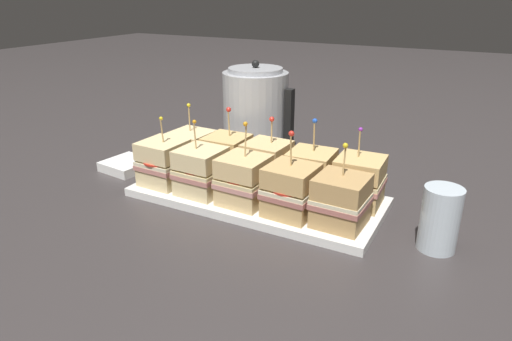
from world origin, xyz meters
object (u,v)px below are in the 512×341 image
at_px(sandwich_back_left, 227,157).
at_px(sandwich_back_center, 267,164).
at_px(sandwich_back_far_right, 359,181).
at_px(kettle_steel, 256,114).
at_px(sandwich_front_far_right, 341,201).
at_px(napkin_stack, 127,165).
at_px(serving_platter, 256,197).
at_px(sandwich_front_left, 201,171).
at_px(sandwich_front_far_left, 164,163).
at_px(sandwich_front_right, 291,190).
at_px(drinking_glass, 440,219).
at_px(sandwich_front_center, 243,180).
at_px(sandwich_back_far_left, 192,151).
at_px(sandwich_back_right, 311,173).

height_order(sandwich_back_left, sandwich_back_center, sandwich_back_left).
height_order(sandwich_back_far_right, kettle_steel, kettle_steel).
bearing_deg(sandwich_front_far_right, napkin_stack, 174.51).
relative_size(sandwich_front_far_right, kettle_steel, 0.61).
distance_m(serving_platter, napkin_stack, 0.38).
xyz_separation_m(sandwich_front_left, kettle_steel, (-0.03, 0.31, 0.05)).
bearing_deg(sandwich_front_far_left, sandwich_back_left, 42.69).
height_order(sandwich_front_right, drinking_glass, sandwich_front_right).
height_order(sandwich_front_center, sandwich_back_far_left, sandwich_front_center).
relative_size(sandwich_back_left, sandwich_back_far_right, 1.03).
height_order(sandwich_front_left, kettle_steel, kettle_steel).
bearing_deg(sandwich_front_far_right, sandwich_front_far_left, -179.92).
bearing_deg(sandwich_front_left, napkin_stack, 167.69).
height_order(sandwich_front_center, kettle_steel, kettle_steel).
relative_size(sandwich_back_far_right, drinking_glass, 1.38).
distance_m(sandwich_front_right, kettle_steel, 0.40).
bearing_deg(drinking_glass, kettle_steel, 151.24).
distance_m(sandwich_back_center, sandwich_back_far_right, 0.21).
bearing_deg(sandwich_back_far_right, sandwich_back_right, 179.27).
height_order(sandwich_front_left, drinking_glass, sandwich_front_left).
xyz_separation_m(sandwich_front_right, sandwich_back_center, (-0.11, 0.11, 0.00)).
distance_m(sandwich_front_left, sandwich_back_far_right, 0.34).
bearing_deg(sandwich_back_far_right, sandwich_front_left, -161.43).
bearing_deg(sandwich_front_center, sandwich_back_center, 88.14).
xyz_separation_m(sandwich_front_far_left, sandwich_back_right, (0.32, 0.11, -0.00)).
relative_size(sandwich_front_left, sandwich_back_center, 1.03).
xyz_separation_m(sandwich_front_far_right, sandwich_back_center, (-0.21, 0.10, 0.00)).
bearing_deg(serving_platter, napkin_stack, 178.95).
bearing_deg(sandwich_front_far_left, sandwich_back_far_right, 13.79).
bearing_deg(sandwich_front_center, drinking_glass, 4.28).
xyz_separation_m(sandwich_back_far_right, napkin_stack, (-0.59, -0.05, -0.06)).
bearing_deg(napkin_stack, serving_platter, -1.05).
distance_m(sandwich_back_right, drinking_glass, 0.29).
bearing_deg(sandwich_back_center, sandwich_back_right, 2.13).
bearing_deg(sandwich_back_center, sandwich_front_far_left, -154.59).
height_order(serving_platter, sandwich_back_far_left, sandwich_back_far_left).
distance_m(sandwich_back_far_left, napkin_stack, 0.19).
relative_size(sandwich_back_right, napkin_stack, 1.44).
relative_size(sandwich_back_left, kettle_steel, 0.64).
height_order(sandwich_back_far_left, sandwich_back_far_right, same).
xyz_separation_m(sandwich_back_right, drinking_glass, (0.28, -0.08, -0.01)).
distance_m(sandwich_back_left, sandwich_back_far_right, 0.32).
xyz_separation_m(sandwich_front_right, sandwich_back_right, (-0.00, 0.11, -0.00)).
relative_size(sandwich_front_left, sandwich_back_left, 0.98).
bearing_deg(sandwich_front_center, napkin_stack, 171.04).
distance_m(sandwich_front_far_left, napkin_stack, 0.19).
bearing_deg(napkin_stack, sandwich_back_right, 5.63).
relative_size(sandwich_front_right, kettle_steel, 0.65).
bearing_deg(sandwich_front_far_left, sandwich_front_left, -1.60).
relative_size(sandwich_front_center, sandwich_back_far_left, 1.05).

